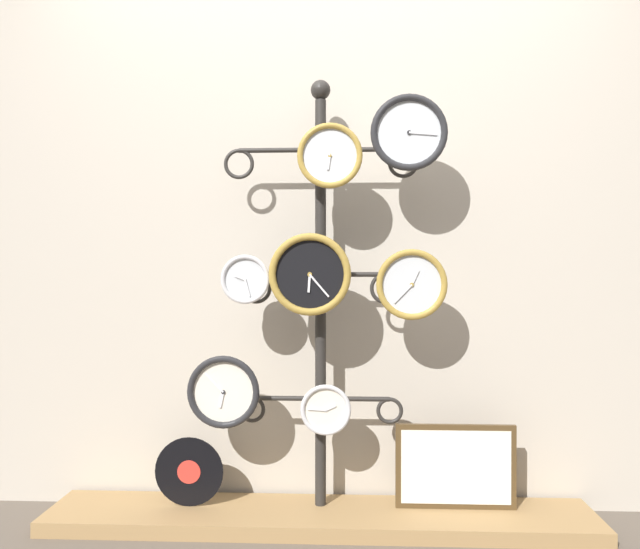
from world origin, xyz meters
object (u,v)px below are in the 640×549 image
at_px(clock_middle_center, 310,274).
at_px(clock_middle_right, 412,285).
at_px(clock_middle_left, 245,279).
at_px(vinyl_record, 189,472).
at_px(clock_bottom_left, 224,392).
at_px(clock_top_center, 330,156).
at_px(picture_frame, 456,467).
at_px(clock_top_right, 409,133).
at_px(display_stand, 321,365).
at_px(clock_bottom_center, 326,410).

relative_size(clock_middle_center, clock_middle_right, 1.17).
relative_size(clock_middle_left, clock_middle_right, 0.70).
height_order(clock_middle_center, vinyl_record, clock_middle_center).
bearing_deg(clock_bottom_left, clock_middle_center, -5.37).
distance_m(clock_middle_left, clock_bottom_left, 0.46).
relative_size(clock_top_center, picture_frame, 0.53).
distance_m(clock_middle_right, vinyl_record, 1.19).
distance_m(clock_middle_left, picture_frame, 1.14).
distance_m(clock_middle_right, picture_frame, 0.77).
xyz_separation_m(clock_top_right, clock_middle_right, (0.01, 0.01, -0.60)).
bearing_deg(clock_middle_left, display_stand, 19.48).
bearing_deg(display_stand, clock_middle_right, -14.88).
xyz_separation_m(clock_bottom_center, vinyl_record, (-0.56, 0.04, -0.27)).
bearing_deg(clock_middle_right, clock_top_right, -155.86).
relative_size(clock_middle_right, clock_bottom_left, 0.95).
relative_size(clock_top_right, picture_frame, 0.63).
bearing_deg(clock_bottom_center, vinyl_record, 175.67).
relative_size(clock_top_right, clock_middle_right, 1.08).
distance_m(display_stand, clock_bottom_left, 0.41).
distance_m(display_stand, clock_top_right, 1.00).
xyz_separation_m(clock_top_center, clock_middle_left, (-0.34, -0.00, -0.49)).
xyz_separation_m(clock_top_center, clock_bottom_left, (-0.43, 0.02, -0.94)).
height_order(clock_middle_left, clock_bottom_center, clock_middle_left).
distance_m(clock_bottom_left, picture_frame, 0.99).
bearing_deg(clock_middle_left, vinyl_record, 165.77).
bearing_deg(clock_middle_left, clock_top_right, 0.22).
xyz_separation_m(clock_top_right, clock_middle_left, (-0.65, -0.00, -0.58)).
bearing_deg(clock_middle_right, clock_bottom_left, 178.83).
bearing_deg(picture_frame, vinyl_record, -178.69).
bearing_deg(clock_bottom_left, clock_top_right, -1.59).
relative_size(clock_top_center, vinyl_record, 0.91).
bearing_deg(clock_bottom_left, vinyl_record, 165.59).
distance_m(clock_top_center, clock_middle_center, 0.47).
xyz_separation_m(clock_top_center, clock_middle_center, (-0.08, -0.01, -0.47)).
distance_m(vinyl_record, picture_frame, 1.09).
xyz_separation_m(clock_top_center, clock_top_right, (0.31, 0.00, 0.09)).
bearing_deg(vinyl_record, clock_bottom_center, -4.33).
height_order(clock_middle_right, picture_frame, clock_middle_right).
bearing_deg(picture_frame, clock_middle_right, -157.05).
height_order(clock_top_right, clock_middle_right, clock_top_right).
bearing_deg(vinyl_record, display_stand, 4.53).
xyz_separation_m(clock_middle_left, picture_frame, (0.84, 0.09, -0.76)).
xyz_separation_m(clock_middle_right, vinyl_record, (-0.90, 0.05, -0.77)).
relative_size(display_stand, clock_middle_right, 6.46).
bearing_deg(clock_bottom_left, picture_frame, 3.88).
height_order(clock_bottom_left, vinyl_record, clock_bottom_left).
height_order(clock_middle_left, clock_middle_right, clock_middle_right).
relative_size(clock_top_right, clock_bottom_left, 1.03).
xyz_separation_m(clock_top_right, vinyl_record, (-0.89, 0.06, -1.36)).
bearing_deg(clock_middle_left, clock_bottom_center, 3.41).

